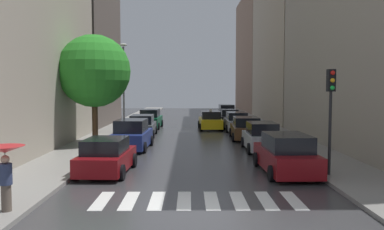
% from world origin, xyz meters
% --- Properties ---
extents(ground_plane, '(28.00, 72.00, 0.04)m').
position_xyz_m(ground_plane, '(0.00, 24.00, -0.02)').
color(ground_plane, '#363638').
extents(sidewalk_left, '(3.00, 72.00, 0.15)m').
position_xyz_m(sidewalk_left, '(-6.50, 24.00, 0.07)').
color(sidewalk_left, gray).
rests_on(sidewalk_left, ground).
extents(sidewalk_right, '(3.00, 72.00, 0.15)m').
position_xyz_m(sidewalk_right, '(6.50, 24.00, 0.07)').
color(sidewalk_right, gray).
rests_on(sidewalk_right, ground).
extents(crosswalk_stripes, '(6.75, 2.20, 0.01)m').
position_xyz_m(crosswalk_stripes, '(0.00, 1.34, 0.01)').
color(crosswalk_stripes, silver).
rests_on(crosswalk_stripes, ground).
extents(building_left_mid, '(6.00, 12.54, 23.25)m').
position_xyz_m(building_left_mid, '(-11.00, 27.55, 11.63)').
color(building_left_mid, '#564C47').
rests_on(building_left_mid, ground).
extents(building_right_mid, '(6.00, 17.40, 19.25)m').
position_xyz_m(building_right_mid, '(11.00, 32.47, 9.63)').
color(building_right_mid, '#B2A38C').
rests_on(building_right_mid, ground).
extents(building_right_far, '(6.00, 18.88, 17.75)m').
position_xyz_m(building_right_far, '(11.00, 50.81, 8.87)').
color(building_right_far, '#8C6B56').
rests_on(building_right_far, ground).
extents(parked_car_left_nearest, '(2.21, 4.14, 1.54)m').
position_xyz_m(parked_car_left_nearest, '(-3.86, 5.56, 0.73)').
color(parked_car_left_nearest, maroon).
rests_on(parked_car_left_nearest, ground).
extents(parked_car_left_second, '(2.26, 4.51, 1.81)m').
position_xyz_m(parked_car_left_second, '(-3.73, 12.33, 0.84)').
color(parked_car_left_second, navy).
rests_on(parked_car_left_second, ground).
extents(parked_car_left_third, '(2.08, 4.45, 1.63)m').
position_xyz_m(parked_car_left_third, '(-3.86, 18.82, 0.77)').
color(parked_car_left_third, '#474C51').
rests_on(parked_car_left_third, ground).
extents(parked_car_left_fourth, '(2.09, 4.52, 1.74)m').
position_xyz_m(parked_car_left_fourth, '(-3.83, 24.86, 0.81)').
color(parked_car_left_fourth, '#0C4C2D').
rests_on(parked_car_left_fourth, ground).
extents(parked_car_right_nearest, '(2.23, 4.81, 1.72)m').
position_xyz_m(parked_car_right_nearest, '(3.91, 5.55, 0.80)').
color(parked_car_right_nearest, maroon).
rests_on(parked_car_right_nearest, ground).
extents(parked_car_right_second, '(2.00, 4.09, 1.69)m').
position_xyz_m(parked_car_right_second, '(3.95, 11.69, 0.79)').
color(parked_car_right_second, '#B2B7BF').
rests_on(parked_car_right_second, ground).
extents(parked_car_right_third, '(2.27, 4.49, 1.61)m').
position_xyz_m(parked_car_right_third, '(3.77, 16.94, 0.76)').
color(parked_car_right_third, brown).
rests_on(parked_car_right_third, ground).
extents(parked_car_right_fourth, '(2.02, 4.55, 1.62)m').
position_xyz_m(parked_car_right_fourth, '(3.75, 22.62, 0.76)').
color(parked_car_right_fourth, '#B2B7BF').
rests_on(parked_car_right_fourth, ground).
extents(parked_car_right_fifth, '(2.18, 4.59, 1.54)m').
position_xyz_m(parked_car_right_fifth, '(3.74, 28.44, 0.73)').
color(parked_car_right_fifth, black).
rests_on(parked_car_right_fifth, ground).
extents(parked_car_right_sixth, '(2.09, 4.19, 1.78)m').
position_xyz_m(parked_car_right_sixth, '(3.91, 33.72, 0.82)').
color(parked_car_right_sixth, '#474C51').
rests_on(parked_car_right_sixth, ground).
extents(taxi_midroad, '(2.15, 4.39, 1.81)m').
position_xyz_m(taxi_midroad, '(1.59, 23.89, 0.76)').
color(taxi_midroad, yellow).
rests_on(taxi_midroad, ground).
extents(pedestrian_foreground, '(1.10, 1.10, 1.90)m').
position_xyz_m(pedestrian_foreground, '(-5.55, -0.22, 1.58)').
color(pedestrian_foreground, brown).
rests_on(pedestrian_foreground, sidewalk_left).
extents(street_tree_left, '(4.56, 4.56, 6.88)m').
position_xyz_m(street_tree_left, '(-6.26, 13.70, 4.73)').
color(street_tree_left, '#513823').
rests_on(street_tree_left, sidewalk_left).
extents(traffic_light_right_corner, '(0.30, 0.42, 4.30)m').
position_xyz_m(traffic_light_right_corner, '(5.45, 4.57, 3.29)').
color(traffic_light_right_corner, black).
rests_on(traffic_light_right_corner, sidewalk_right).
extents(lamp_post_left, '(0.60, 0.28, 7.07)m').
position_xyz_m(lamp_post_left, '(-5.55, 20.62, 4.22)').
color(lamp_post_left, '#595B60').
rests_on(lamp_post_left, sidewalk_left).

